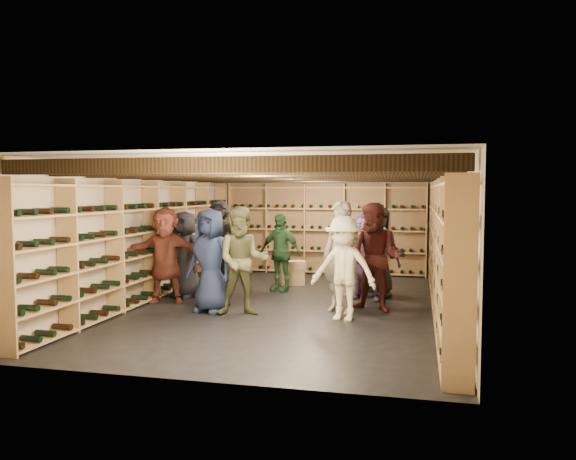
# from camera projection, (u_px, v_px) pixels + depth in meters

# --- Properties ---
(ground) EXTENTS (8.00, 8.00, 0.00)m
(ground) POSITION_uv_depth(u_px,v_px,m) (289.00, 305.00, 9.71)
(ground) COLOR black
(ground) RESTS_ON ground
(walls) EXTENTS (5.52, 8.02, 2.40)m
(walls) POSITION_uv_depth(u_px,v_px,m) (289.00, 236.00, 9.62)
(walls) COLOR #C6B49A
(walls) RESTS_ON ground
(ceiling) EXTENTS (5.50, 8.00, 0.01)m
(ceiling) POSITION_uv_depth(u_px,v_px,m) (289.00, 166.00, 9.54)
(ceiling) COLOR beige
(ceiling) RESTS_ON walls
(ceiling_joists) EXTENTS (5.40, 7.12, 0.18)m
(ceiling_joists) POSITION_uv_depth(u_px,v_px,m) (289.00, 174.00, 9.55)
(ceiling_joists) COLOR black
(ceiling_joists) RESTS_ON ground
(wine_rack_left) EXTENTS (0.32, 7.50, 2.15)m
(wine_rack_left) POSITION_uv_depth(u_px,v_px,m) (151.00, 240.00, 10.21)
(wine_rack_left) COLOR tan
(wine_rack_left) RESTS_ON ground
(wine_rack_right) EXTENTS (0.32, 7.50, 2.15)m
(wine_rack_right) POSITION_uv_depth(u_px,v_px,m) (443.00, 247.00, 9.05)
(wine_rack_right) COLOR tan
(wine_rack_right) RESTS_ON ground
(wine_rack_back) EXTENTS (4.70, 0.30, 2.15)m
(wine_rack_back) POSITION_uv_depth(u_px,v_px,m) (325.00, 229.00, 13.35)
(wine_rack_back) COLOR tan
(wine_rack_back) RESTS_ON ground
(crate_stack_left) EXTENTS (0.57, 0.46, 0.51)m
(crate_stack_left) POSITION_uv_depth(u_px,v_px,m) (293.00, 273.00, 11.79)
(crate_stack_left) COLOR tan
(crate_stack_left) RESTS_ON ground
(crate_stack_right) EXTENTS (0.54, 0.39, 0.51)m
(crate_stack_right) POSITION_uv_depth(u_px,v_px,m) (348.00, 281.00, 10.76)
(crate_stack_right) COLOR tan
(crate_stack_right) RESTS_ON ground
(crate_loose) EXTENTS (0.55, 0.40, 0.17)m
(crate_loose) POSITION_uv_depth(u_px,v_px,m) (376.00, 279.00, 12.08)
(crate_loose) COLOR tan
(crate_loose) RESTS_ON ground
(person_0) EXTENTS (0.91, 0.77, 1.60)m
(person_0) POSITION_uv_depth(u_px,v_px,m) (185.00, 255.00, 10.39)
(person_0) COLOR black
(person_0) RESTS_ON ground
(person_1) EXTENTS (0.76, 0.60, 1.82)m
(person_1) POSITION_uv_depth(u_px,v_px,m) (219.00, 252.00, 9.77)
(person_1) COLOR black
(person_1) RESTS_ON ground
(person_2) EXTENTS (1.00, 0.88, 1.73)m
(person_2) POSITION_uv_depth(u_px,v_px,m) (243.00, 261.00, 8.90)
(person_2) COLOR brown
(person_2) RESTS_ON ground
(person_3) EXTENTS (1.12, 0.77, 1.59)m
(person_3) POSITION_uv_depth(u_px,v_px,m) (344.00, 268.00, 8.55)
(person_3) COLOR #F2EFC0
(person_3) RESTS_ON ground
(person_5) EXTENTS (1.64, 0.83, 1.70)m
(person_5) POSITION_uv_depth(u_px,v_px,m) (165.00, 255.00, 9.90)
(person_5) COLOR brown
(person_5) RESTS_ON ground
(person_6) EXTENTS (0.94, 0.74, 1.69)m
(person_6) POSITION_uv_depth(u_px,v_px,m) (210.00, 261.00, 9.12)
(person_6) COLOR #182241
(person_6) RESTS_ON ground
(person_7) EXTENTS (0.78, 0.67, 1.82)m
(person_7) POSITION_uv_depth(u_px,v_px,m) (341.00, 257.00, 9.09)
(person_7) COLOR gray
(person_7) RESTS_ON ground
(person_8) EXTENTS (1.03, 0.91, 1.79)m
(person_8) POSITION_uv_depth(u_px,v_px,m) (375.00, 257.00, 9.15)
(person_8) COLOR #4D1D1A
(person_8) RESTS_ON ground
(person_10) EXTENTS (0.97, 0.63, 1.53)m
(person_10) POSITION_uv_depth(u_px,v_px,m) (280.00, 252.00, 11.02)
(person_10) COLOR #244925
(person_10) RESTS_ON ground
(person_11) EXTENTS (1.56, 0.73, 1.61)m
(person_11) POSITION_uv_depth(u_px,v_px,m) (366.00, 256.00, 10.12)
(person_11) COLOR slate
(person_11) RESTS_ON ground
(person_12) EXTENTS (0.98, 0.83, 1.70)m
(person_12) POSITION_uv_depth(u_px,v_px,m) (378.00, 250.00, 10.59)
(person_12) COLOR #38393E
(person_12) RESTS_ON ground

